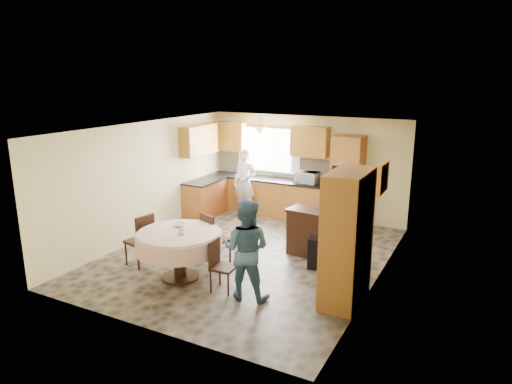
{
  "coord_description": "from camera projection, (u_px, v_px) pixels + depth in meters",
  "views": [
    {
      "loc": [
        4.02,
        -7.35,
        3.44
      ],
      "look_at": [
        0.02,
        0.3,
        1.22
      ],
      "focal_mm": 32.0,
      "sensor_mm": 36.0,
      "label": 1
    }
  ],
  "objects": [
    {
      "name": "wall_cab_side",
      "position": [
        199.0,
        140.0,
        11.09
      ],
      "size": [
        0.33,
        1.2,
        0.72
      ],
      "primitive_type": "cube",
      "color": "#BB802E",
      "rests_on": "wall_left"
    },
    {
      "name": "wall_front",
      "position": [
        140.0,
        244.0,
        6.08
      ],
      "size": [
        5.0,
        0.02,
        2.5
      ],
      "primitive_type": "cube",
      "color": "beige",
      "rests_on": "floor"
    },
    {
      "name": "dining_table",
      "position": [
        179.0,
        242.0,
        7.82
      ],
      "size": [
        1.48,
        1.48,
        0.85
      ],
      "color": "#351A0E",
      "rests_on": "floor"
    },
    {
      "name": "microwave",
      "position": [
        307.0,
        178.0,
        10.9
      ],
      "size": [
        0.54,
        0.38,
        0.29
      ],
      "primitive_type": "imported",
      "rotation": [
        0.0,
        0.0,
        -0.05
      ],
      "color": "silver",
      "rests_on": "counter_back"
    },
    {
      "name": "curtain_right",
      "position": [
        296.0,
        150.0,
        11.18
      ],
      "size": [
        0.22,
        0.02,
        1.15
      ],
      "primitive_type": "cube",
      "color": "white",
      "rests_on": "wall_back"
    },
    {
      "name": "floor",
      "position": [
        248.0,
        255.0,
        8.97
      ],
      "size": [
        5.0,
        6.0,
        0.01
      ],
      "primitive_type": "cube",
      "color": "#71624F",
      "rests_on": "ground"
    },
    {
      "name": "base_cab_left",
      "position": [
        205.0,
        199.0,
        11.39
      ],
      "size": [
        0.6,
        1.2,
        0.88
      ],
      "primitive_type": "cube",
      "color": "#B77F30",
      "rests_on": "floor"
    },
    {
      "name": "framed_picture",
      "position": [
        383.0,
        178.0,
        7.6
      ],
      "size": [
        0.06,
        0.62,
        0.51
      ],
      "color": "gold",
      "rests_on": "wall_right"
    },
    {
      "name": "pendant",
      "position": [
        261.0,
        131.0,
        11.04
      ],
      "size": [
        0.36,
        0.36,
        0.18
      ],
      "primitive_type": "cone",
      "rotation": [
        3.14,
        0.0,
        0.0
      ],
      "color": "beige",
      "rests_on": "ceiling"
    },
    {
      "name": "window",
      "position": [
        269.0,
        150.0,
        11.58
      ],
      "size": [
        1.4,
        0.03,
        1.1
      ],
      "primitive_type": "cube",
      "color": "white",
      "rests_on": "wall_back"
    },
    {
      "name": "oven_lower",
      "position": [
        343.0,
        198.0,
        10.3
      ],
      "size": [
        0.56,
        0.01,
        0.45
      ],
      "primitive_type": "cube",
      "color": "black",
      "rests_on": "oven_tower"
    },
    {
      "name": "curtain_left",
      "position": [
        243.0,
        146.0,
        11.86
      ],
      "size": [
        0.22,
        0.02,
        1.15
      ],
      "primitive_type": "cube",
      "color": "white",
      "rests_on": "wall_back"
    },
    {
      "name": "sideboard",
      "position": [
        318.0,
        236.0,
        8.81
      ],
      "size": [
        1.27,
        0.64,
        0.87
      ],
      "primitive_type": "cube",
      "rotation": [
        0.0,
        0.0,
        -0.12
      ],
      "color": "#351A0E",
      "rests_on": "floor"
    },
    {
      "name": "backsplash",
      "position": [
        275.0,
        166.0,
        11.62
      ],
      "size": [
        3.3,
        0.02,
        0.55
      ],
      "primitive_type": "cube",
      "color": "tan",
      "rests_on": "wall_back"
    },
    {
      "name": "oven_tower",
      "position": [
        347.0,
        182.0,
        10.5
      ],
      "size": [
        0.66,
        0.62,
        2.12
      ],
      "primitive_type": "cube",
      "color": "#B77F30",
      "rests_on": "floor"
    },
    {
      "name": "wall_right",
      "position": [
        380.0,
        212.0,
        7.54
      ],
      "size": [
        0.02,
        6.0,
        2.5
      ],
      "primitive_type": "cube",
      "color": "beige",
      "rests_on": "floor"
    },
    {
      "name": "bottle_sideboard",
      "position": [
        342.0,
        210.0,
        8.46
      ],
      "size": [
        0.13,
        0.13,
        0.29
      ],
      "primitive_type": "imported",
      "rotation": [
        0.0,
        0.0,
        -0.17
      ],
      "color": "silver",
      "rests_on": "sideboard"
    },
    {
      "name": "bowl_sideboard",
      "position": [
        310.0,
        211.0,
        8.77
      ],
      "size": [
        0.3,
        0.3,
        0.06
      ],
      "primitive_type": "imported",
      "rotation": [
        0.0,
        0.0,
        0.38
      ],
      "color": "#B2B2B2",
      "rests_on": "sideboard"
    },
    {
      "name": "base_cab_back",
      "position": [
        269.0,
        197.0,
        11.56
      ],
      "size": [
        3.3,
        0.6,
        0.88
      ],
      "primitive_type": "cube",
      "color": "#B77F30",
      "rests_on": "floor"
    },
    {
      "name": "cupboard",
      "position": [
        347.0,
        238.0,
        6.94
      ],
      "size": [
        0.54,
        1.09,
        2.08
      ],
      "primitive_type": "cube",
      "color": "#B77F30",
      "rests_on": "floor"
    },
    {
      "name": "person_dining",
      "position": [
        246.0,
        249.0,
        7.1
      ],
      "size": [
        0.87,
        0.73,
        1.61
      ],
      "primitive_type": "imported",
      "rotation": [
        0.0,
        0.0,
        3.3
      ],
      "color": "#3A5B7E",
      "rests_on": "floor"
    },
    {
      "name": "bowl_table",
      "position": [
        180.0,
        225.0,
        8.04
      ],
      "size": [
        0.23,
        0.23,
        0.06
      ],
      "primitive_type": "imported",
      "rotation": [
        0.0,
        0.0,
        -0.29
      ],
      "color": "#B2B2B2",
      "rests_on": "dining_table"
    },
    {
      "name": "ceiling",
      "position": [
        247.0,
        128.0,
        8.35
      ],
      "size": [
        5.0,
        6.0,
        0.01
      ],
      "primitive_type": "cube",
      "color": "white",
      "rests_on": "wall_back"
    },
    {
      "name": "counter_left",
      "position": [
        205.0,
        181.0,
        11.28
      ],
      "size": [
        0.64,
        1.2,
        0.04
      ],
      "primitive_type": "cube",
      "color": "black",
      "rests_on": "base_cab_left"
    },
    {
      "name": "space_heater",
      "position": [
        320.0,
        253.0,
        8.32
      ],
      "size": [
        0.47,
        0.38,
        0.58
      ],
      "primitive_type": "cube",
      "rotation": [
        0.0,
        0.0,
        0.21
      ],
      "color": "black",
      "rests_on": "floor"
    },
    {
      "name": "chair_right",
      "position": [
        220.0,
        263.0,
        7.44
      ],
      "size": [
        0.4,
        0.4,
        0.86
      ],
      "rotation": [
        0.0,
        0.0,
        1.64
      ],
      "color": "#351A0E",
      "rests_on": "floor"
    },
    {
      "name": "wall_cab_left",
      "position": [
        231.0,
        136.0,
        11.85
      ],
      "size": [
        0.85,
        0.33,
        0.72
      ],
      "primitive_type": "cube",
      "color": "#BB802E",
      "rests_on": "wall_back"
    },
    {
      "name": "oven_upper",
      "position": [
        344.0,
        176.0,
        10.18
      ],
      "size": [
        0.56,
        0.01,
        0.45
      ],
      "primitive_type": "cube",
      "color": "black",
      "rests_on": "oven_tower"
    },
    {
      "name": "chair_back",
      "position": [
        212.0,
        236.0,
        8.44
      ],
      "size": [
        0.55,
        0.55,
        0.99
      ],
      "rotation": [
        0.0,
        0.0,
        2.78
      ],
      "color": "#351A0E",
      "rests_on": "floor"
    },
    {
      "name": "chair_left",
      "position": [
        142.0,
        238.0,
        8.35
      ],
      "size": [
        0.51,
        0.51,
        0.99
      ],
      "rotation": [
        0.0,
        0.0,
        -1.77
      ],
      "color": "#351A0E",
      "rests_on": "floor"
    },
    {
      "name": "wall_cab_right",
      "position": [
        310.0,
        141.0,
        10.86
      ],
      "size": [
        0.9,
        0.33,
        0.72
      ],
      "primitive_type": "cube",
      "color": "#BB802E",
      "rests_on": "wall_back"
    },
    {
      "name": "wall_back",
      "position": [
        306.0,
        167.0,
        11.23
      ],
      "size": [
        5.0,
        0.02,
        2.5
      ],
      "primitive_type": "cube",
      "color": "beige",
      "rests_on": "floor"
    },
    {
      "name": "wall_left",
      "position": [
        146.0,
        180.0,
        9.78
      ],
      "size": [
        0.02,
        6.0,
        2.5
      ],
      "primitive_type": "cube",
      "color": "beige",
      "rests_on": "floor"
    },
    {
      "name": "person_sink",
      "position": [
        245.0,
        183.0,
        11.33
      ],
      "size": [
        0.63,
        0.42,
        1.7
      ],
      "primitive_type": "imported",
      "rotation": [
        0.0,
        0.0,
        -0.02
      ],
      "color": "silver",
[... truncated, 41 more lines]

